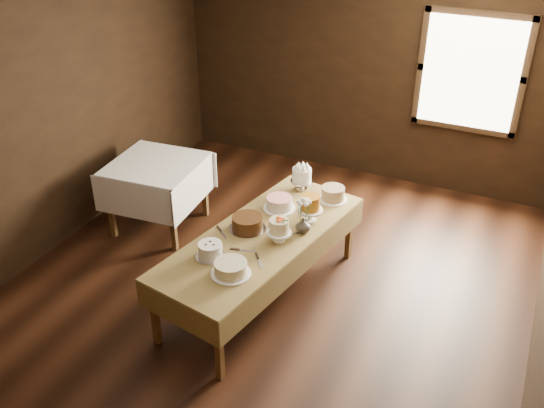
{
  "coord_description": "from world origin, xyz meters",
  "views": [
    {
      "loc": [
        2.11,
        -4.31,
        3.87
      ],
      "look_at": [
        0.0,
        0.2,
        0.95
      ],
      "focal_mm": 39.92,
      "sensor_mm": 36.0,
      "label": 1
    }
  ],
  "objects_px": {
    "cake_server_a": "(248,251)",
    "cake_server_d": "(298,233)",
    "cake_flowers": "(279,232)",
    "cake_speckled": "(333,194)",
    "cake_server_c": "(271,221)",
    "display_table": "(261,240)",
    "cake_swirl": "(210,251)",
    "side_table": "(156,171)",
    "cake_meringue": "(302,179)",
    "cake_chocolate": "(247,223)",
    "flower_vase": "(303,225)",
    "cake_cream": "(231,269)",
    "cake_server_b": "(260,264)",
    "cake_server_e": "(223,235)",
    "cake_lattice": "(279,204)",
    "cake_caramel": "(310,210)"
  },
  "relations": [
    {
      "from": "cake_cream",
      "to": "cake_server_a",
      "type": "relative_size",
      "value": 1.66
    },
    {
      "from": "cake_server_d",
      "to": "cake_flowers",
      "type": "bearing_deg",
      "value": -172.15
    },
    {
      "from": "cake_server_c",
      "to": "flower_vase",
      "type": "xyz_separation_m",
      "value": [
        0.36,
        -0.05,
        0.07
      ]
    },
    {
      "from": "cake_server_d",
      "to": "cake_meringue",
      "type": "bearing_deg",
      "value": 55.91
    },
    {
      "from": "cake_meringue",
      "to": "cake_cream",
      "type": "relative_size",
      "value": 0.65
    },
    {
      "from": "flower_vase",
      "to": "cake_server_a",
      "type": "bearing_deg",
      "value": -123.36
    },
    {
      "from": "cake_flowers",
      "to": "cake_swirl",
      "type": "bearing_deg",
      "value": -132.68
    },
    {
      "from": "cake_meringue",
      "to": "cake_server_d",
      "type": "xyz_separation_m",
      "value": [
        0.3,
        -0.82,
        -0.11
      ]
    },
    {
      "from": "flower_vase",
      "to": "cake_server_b",
      "type": "bearing_deg",
      "value": -102.49
    },
    {
      "from": "side_table",
      "to": "cake_server_b",
      "type": "distance_m",
      "value": 2.16
    },
    {
      "from": "display_table",
      "to": "cake_server_d",
      "type": "xyz_separation_m",
      "value": [
        0.3,
        0.17,
        0.06
      ]
    },
    {
      "from": "display_table",
      "to": "cake_meringue",
      "type": "distance_m",
      "value": 1.0
    },
    {
      "from": "flower_vase",
      "to": "cake_cream",
      "type": "bearing_deg",
      "value": -109.3
    },
    {
      "from": "cake_chocolate",
      "to": "cake_server_c",
      "type": "relative_size",
      "value": 1.49
    },
    {
      "from": "cake_server_d",
      "to": "cake_server_e",
      "type": "xyz_separation_m",
      "value": [
        -0.62,
        -0.32,
        0.0
      ]
    },
    {
      "from": "cake_speckled",
      "to": "cake_server_e",
      "type": "bearing_deg",
      "value": -123.5
    },
    {
      "from": "cake_speckled",
      "to": "cake_flowers",
      "type": "distance_m",
      "value": 0.96
    },
    {
      "from": "cake_flowers",
      "to": "cake_server_e",
      "type": "relative_size",
      "value": 1.06
    },
    {
      "from": "flower_vase",
      "to": "cake_caramel",
      "type": "bearing_deg",
      "value": 94.84
    },
    {
      "from": "cake_meringue",
      "to": "cake_cream",
      "type": "distance_m",
      "value": 1.65
    },
    {
      "from": "cake_speckled",
      "to": "cake_server_c",
      "type": "relative_size",
      "value": 1.33
    },
    {
      "from": "display_table",
      "to": "cake_cream",
      "type": "relative_size",
      "value": 6.22
    },
    {
      "from": "cake_swirl",
      "to": "cake_server_b",
      "type": "height_order",
      "value": "cake_swirl"
    },
    {
      "from": "cake_meringue",
      "to": "cake_server_c",
      "type": "distance_m",
      "value": 0.73
    },
    {
      "from": "cake_server_d",
      "to": "cake_cream",
      "type": "bearing_deg",
      "value": -162.16
    },
    {
      "from": "cake_chocolate",
      "to": "cake_server_e",
      "type": "distance_m",
      "value": 0.25
    },
    {
      "from": "cake_server_e",
      "to": "side_table",
      "type": "bearing_deg",
      "value": -172.46
    },
    {
      "from": "cake_meringue",
      "to": "cake_server_c",
      "type": "bearing_deg",
      "value": -91.7
    },
    {
      "from": "cake_meringue",
      "to": "flower_vase",
      "type": "bearing_deg",
      "value": -66.44
    },
    {
      "from": "cake_lattice",
      "to": "cake_flowers",
      "type": "relative_size",
      "value": 1.46
    },
    {
      "from": "cake_cream",
      "to": "flower_vase",
      "type": "xyz_separation_m",
      "value": [
        0.31,
        0.87,
        0.02
      ]
    },
    {
      "from": "cake_caramel",
      "to": "cake_cream",
      "type": "bearing_deg",
      "value": -104.76
    },
    {
      "from": "cake_server_a",
      "to": "cake_chocolate",
      "type": "bearing_deg",
      "value": 101.55
    },
    {
      "from": "cake_swirl",
      "to": "side_table",
      "type": "bearing_deg",
      "value": 139.64
    },
    {
      "from": "display_table",
      "to": "cake_swirl",
      "type": "bearing_deg",
      "value": -116.34
    },
    {
      "from": "cake_meringue",
      "to": "side_table",
      "type": "bearing_deg",
      "value": -169.61
    },
    {
      "from": "cake_server_a",
      "to": "cake_server_d",
      "type": "relative_size",
      "value": 1.0
    },
    {
      "from": "cake_chocolate",
      "to": "side_table",
      "type": "bearing_deg",
      "value": 156.6
    },
    {
      "from": "cake_speckled",
      "to": "flower_vase",
      "type": "distance_m",
      "value": 0.7
    },
    {
      "from": "cake_cream",
      "to": "cake_server_c",
      "type": "distance_m",
      "value": 0.93
    },
    {
      "from": "cake_chocolate",
      "to": "cake_server_e",
      "type": "bearing_deg",
      "value": -131.25
    },
    {
      "from": "display_table",
      "to": "cake_speckled",
      "type": "height_order",
      "value": "cake_speckled"
    },
    {
      "from": "cake_swirl",
      "to": "cake_server_a",
      "type": "bearing_deg",
      "value": 40.71
    },
    {
      "from": "side_table",
      "to": "flower_vase",
      "type": "height_order",
      "value": "flower_vase"
    },
    {
      "from": "side_table",
      "to": "cake_cream",
      "type": "distance_m",
      "value": 2.16
    },
    {
      "from": "side_table",
      "to": "cake_server_a",
      "type": "distance_m",
      "value": 1.93
    },
    {
      "from": "cake_lattice",
      "to": "cake_caramel",
      "type": "relative_size",
      "value": 1.28
    },
    {
      "from": "display_table",
      "to": "flower_vase",
      "type": "xyz_separation_m",
      "value": [
        0.34,
        0.22,
        0.13
      ]
    },
    {
      "from": "display_table",
      "to": "cake_server_e",
      "type": "relative_size",
      "value": 10.3
    },
    {
      "from": "cake_flowers",
      "to": "cake_server_c",
      "type": "bearing_deg",
      "value": 126.86
    }
  ]
}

